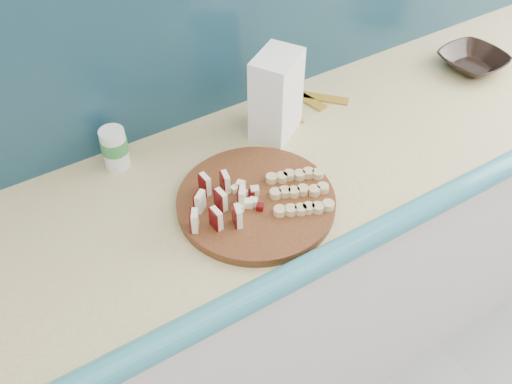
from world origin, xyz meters
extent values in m
cube|color=silver|center=(0.10, 1.50, 0.44)|extent=(2.20, 0.60, 0.88)
cube|color=#E3D485|center=(0.10, 1.50, 0.90)|extent=(2.20, 0.60, 0.03)
cube|color=teal|center=(0.10, 1.20, 0.90)|extent=(2.20, 0.06, 0.03)
cube|color=teal|center=(0.10, 1.79, 1.16)|extent=(2.20, 0.02, 0.50)
cylinder|color=#431D0E|center=(-0.26, 1.41, 0.92)|extent=(0.48, 0.48, 0.02)
cube|color=#F3E6C2|center=(-0.42, 1.40, 0.96)|extent=(0.02, 0.03, 0.05)
cube|color=#490508|center=(-0.43, 1.41, 0.96)|extent=(0.02, 0.03, 0.05)
cube|color=#F3E6C2|center=(-0.38, 1.45, 0.96)|extent=(0.02, 0.03, 0.05)
cube|color=#490508|center=(-0.39, 1.45, 0.96)|extent=(0.02, 0.03, 0.05)
cube|color=#F3E6C2|center=(-0.35, 1.49, 0.96)|extent=(0.02, 0.03, 0.05)
cube|color=#490508|center=(-0.35, 1.49, 0.96)|extent=(0.02, 0.03, 0.05)
cube|color=#F3E6C2|center=(-0.38, 1.38, 0.96)|extent=(0.02, 0.03, 0.05)
cube|color=#490508|center=(-0.38, 1.39, 0.96)|extent=(0.02, 0.03, 0.05)
cube|color=#F3E6C2|center=(-0.34, 1.43, 0.96)|extent=(0.02, 0.03, 0.05)
cube|color=#490508|center=(-0.35, 1.43, 0.96)|extent=(0.02, 0.03, 0.05)
cube|color=#F3E6C2|center=(-0.30, 1.47, 0.96)|extent=(0.02, 0.03, 0.05)
cube|color=#490508|center=(-0.31, 1.48, 0.96)|extent=(0.02, 0.03, 0.05)
cube|color=#F3E6C2|center=(-0.33, 1.37, 0.96)|extent=(0.02, 0.03, 0.05)
cube|color=#490508|center=(-0.34, 1.37, 0.96)|extent=(0.02, 0.03, 0.05)
cube|color=#F3E6C2|center=(-0.30, 1.41, 0.96)|extent=(0.02, 0.03, 0.05)
cube|color=#490508|center=(-0.30, 1.41, 0.96)|extent=(0.02, 0.03, 0.05)
cube|color=#F5EBC4|center=(-0.27, 1.42, 0.94)|extent=(0.02, 0.02, 0.02)
cube|color=#F5EBC4|center=(-0.26, 1.42, 0.94)|extent=(0.02, 0.02, 0.02)
cube|color=#490508|center=(-0.26, 1.44, 0.94)|extent=(0.02, 0.02, 0.02)
cube|color=#F5EBC4|center=(-0.28, 1.43, 0.94)|extent=(0.02, 0.02, 0.02)
cube|color=#F5EBC4|center=(-0.28, 1.44, 0.94)|extent=(0.02, 0.02, 0.02)
cube|color=#F5EBC4|center=(-0.30, 1.44, 0.94)|extent=(0.02, 0.02, 0.02)
cube|color=#F5EBC4|center=(-0.29, 1.42, 0.94)|extent=(0.02, 0.02, 0.02)
cube|color=#F5EBC4|center=(-0.30, 1.41, 0.94)|extent=(0.02, 0.02, 0.02)
cube|color=#490508|center=(-0.29, 1.40, 0.94)|extent=(0.02, 0.02, 0.02)
cube|color=#F5EBC4|center=(-0.28, 1.41, 0.94)|extent=(0.02, 0.02, 0.02)
cube|color=#F5EBC4|center=(-0.27, 1.40, 0.94)|extent=(0.02, 0.02, 0.02)
cylinder|color=tan|center=(-0.24, 1.34, 0.94)|extent=(0.03, 0.03, 0.02)
cylinder|color=tan|center=(-0.22, 1.34, 0.94)|extent=(0.03, 0.03, 0.02)
cylinder|color=tan|center=(-0.20, 1.33, 0.94)|extent=(0.03, 0.03, 0.02)
cylinder|color=tan|center=(-0.18, 1.32, 0.94)|extent=(0.03, 0.03, 0.02)
cylinder|color=tan|center=(-0.16, 1.31, 0.94)|extent=(0.03, 0.03, 0.02)
cylinder|color=tan|center=(-0.14, 1.30, 0.94)|extent=(0.03, 0.03, 0.02)
cylinder|color=tan|center=(-0.22, 1.39, 0.94)|extent=(0.03, 0.03, 0.02)
cylinder|color=tan|center=(-0.20, 1.39, 0.94)|extent=(0.03, 0.03, 0.02)
cylinder|color=tan|center=(-0.18, 1.38, 0.94)|extent=(0.03, 0.03, 0.02)
cylinder|color=tan|center=(-0.16, 1.37, 0.94)|extent=(0.03, 0.03, 0.02)
cylinder|color=tan|center=(-0.14, 1.36, 0.94)|extent=(0.03, 0.03, 0.02)
cylinder|color=tan|center=(-0.12, 1.35, 0.94)|extent=(0.03, 0.03, 0.02)
cylinder|color=tan|center=(-0.19, 1.44, 0.94)|extent=(0.03, 0.03, 0.02)
cylinder|color=tan|center=(-0.17, 1.44, 0.94)|extent=(0.03, 0.03, 0.02)
cylinder|color=tan|center=(-0.15, 1.43, 0.94)|extent=(0.03, 0.03, 0.02)
cylinder|color=tan|center=(-0.13, 1.42, 0.94)|extent=(0.03, 0.03, 0.02)
cylinder|color=tan|center=(-0.11, 1.41, 0.94)|extent=(0.03, 0.03, 0.02)
cylinder|color=tan|center=(-0.09, 1.40, 0.94)|extent=(0.03, 0.03, 0.02)
imported|color=black|center=(0.60, 1.56, 0.93)|extent=(0.20, 0.20, 0.05)
cube|color=white|center=(-0.07, 1.62, 1.02)|extent=(0.16, 0.15, 0.23)
cylinder|color=white|center=(-0.48, 1.71, 0.96)|extent=(0.06, 0.06, 0.11)
cylinder|color=#2F833C|center=(-0.48, 1.71, 0.97)|extent=(0.07, 0.07, 0.04)
cube|color=#B18622|center=(0.03, 1.68, 0.91)|extent=(0.08, 0.15, 0.01)
cube|color=#B18622|center=(0.08, 1.70, 0.91)|extent=(0.06, 0.15, 0.01)
cube|color=#B18622|center=(0.13, 1.67, 0.91)|extent=(0.12, 0.13, 0.01)
camera|label=1|loc=(-0.74, 0.63, 1.86)|focal=40.00mm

